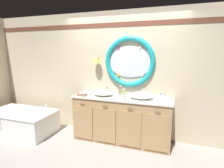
{
  "coord_description": "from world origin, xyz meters",
  "views": [
    {
      "loc": [
        1.01,
        -3.04,
        1.8
      ],
      "look_at": [
        -0.12,
        0.25,
        1.16
      ],
      "focal_mm": 29.01,
      "sensor_mm": 36.0,
      "label": 1
    }
  ],
  "objects_px": {
    "folded_hand_towel": "(82,95)",
    "bathtub": "(22,119)",
    "toiletry_basket": "(163,97)",
    "sink_basin_right": "(141,96)",
    "sink_basin_left": "(103,93)",
    "toothbrush_holder_left": "(120,92)",
    "toothbrush_holder_right": "(124,96)",
    "soap_dispenser": "(122,93)"
  },
  "relations": [
    {
      "from": "sink_basin_right",
      "to": "soap_dispenser",
      "type": "xyz_separation_m",
      "value": [
        -0.38,
        0.02,
        0.01
      ]
    },
    {
      "from": "sink_basin_right",
      "to": "soap_dispenser",
      "type": "relative_size",
      "value": 2.58
    },
    {
      "from": "sink_basin_left",
      "to": "soap_dispenser",
      "type": "xyz_separation_m",
      "value": [
        0.39,
        0.02,
        0.01
      ]
    },
    {
      "from": "bathtub",
      "to": "folded_hand_towel",
      "type": "distance_m",
      "value": 1.57
    },
    {
      "from": "sink_basin_right",
      "to": "soap_dispenser",
      "type": "distance_m",
      "value": 0.38
    },
    {
      "from": "bathtub",
      "to": "toothbrush_holder_left",
      "type": "relative_size",
      "value": 7.61
    },
    {
      "from": "toiletry_basket",
      "to": "toothbrush_holder_left",
      "type": "bearing_deg",
      "value": 175.34
    },
    {
      "from": "sink_basin_left",
      "to": "folded_hand_towel",
      "type": "distance_m",
      "value": 0.43
    },
    {
      "from": "toothbrush_holder_left",
      "to": "toiletry_basket",
      "type": "bearing_deg",
      "value": -4.66
    },
    {
      "from": "toothbrush_holder_right",
      "to": "toiletry_basket",
      "type": "relative_size",
      "value": 1.46
    },
    {
      "from": "soap_dispenser",
      "to": "toiletry_basket",
      "type": "relative_size",
      "value": 1.16
    },
    {
      "from": "toothbrush_holder_right",
      "to": "folded_hand_towel",
      "type": "relative_size",
      "value": 1.15
    },
    {
      "from": "soap_dispenser",
      "to": "toiletry_basket",
      "type": "distance_m",
      "value": 0.77
    },
    {
      "from": "folded_hand_towel",
      "to": "soap_dispenser",
      "type": "bearing_deg",
      "value": 12.42
    },
    {
      "from": "toothbrush_holder_left",
      "to": "soap_dispenser",
      "type": "height_order",
      "value": "toothbrush_holder_left"
    },
    {
      "from": "sink_basin_left",
      "to": "sink_basin_right",
      "type": "xyz_separation_m",
      "value": [
        0.77,
        -0.0,
        0.0
      ]
    },
    {
      "from": "toothbrush_holder_left",
      "to": "soap_dispenser",
      "type": "bearing_deg",
      "value": -64.59
    },
    {
      "from": "bathtub",
      "to": "soap_dispenser",
      "type": "height_order",
      "value": "soap_dispenser"
    },
    {
      "from": "toothbrush_holder_left",
      "to": "sink_basin_left",
      "type": "bearing_deg",
      "value": -142.37
    },
    {
      "from": "bathtub",
      "to": "sink_basin_left",
      "type": "bearing_deg",
      "value": 10.3
    },
    {
      "from": "bathtub",
      "to": "toiletry_basket",
      "type": "height_order",
      "value": "toiletry_basket"
    },
    {
      "from": "sink_basin_left",
      "to": "folded_hand_towel",
      "type": "xyz_separation_m",
      "value": [
        -0.4,
        -0.15,
        -0.04
      ]
    },
    {
      "from": "sink_basin_left",
      "to": "folded_hand_towel",
      "type": "bearing_deg",
      "value": -159.47
    },
    {
      "from": "toothbrush_holder_right",
      "to": "toiletry_basket",
      "type": "height_order",
      "value": "toothbrush_holder_right"
    },
    {
      "from": "toothbrush_holder_left",
      "to": "bathtub",
      "type": "bearing_deg",
      "value": -165.25
    },
    {
      "from": "toothbrush_holder_left",
      "to": "sink_basin_right",
      "type": "bearing_deg",
      "value": -25.29
    },
    {
      "from": "sink_basin_left",
      "to": "toothbrush_holder_right",
      "type": "height_order",
      "value": "toothbrush_holder_right"
    },
    {
      "from": "sink_basin_left",
      "to": "toiletry_basket",
      "type": "relative_size",
      "value": 2.65
    },
    {
      "from": "bathtub",
      "to": "toothbrush_holder_right",
      "type": "xyz_separation_m",
      "value": [
        2.29,
        0.19,
        0.68
      ]
    },
    {
      "from": "sink_basin_right",
      "to": "toiletry_basket",
      "type": "relative_size",
      "value": 3.0
    },
    {
      "from": "soap_dispenser",
      "to": "toiletry_basket",
      "type": "bearing_deg",
      "value": 9.9
    },
    {
      "from": "folded_hand_towel",
      "to": "bathtub",
      "type": "bearing_deg",
      "value": -172.71
    },
    {
      "from": "sink_basin_right",
      "to": "toiletry_basket",
      "type": "distance_m",
      "value": 0.41
    },
    {
      "from": "toothbrush_holder_right",
      "to": "folded_hand_towel",
      "type": "xyz_separation_m",
      "value": [
        -0.87,
        -0.01,
        -0.04
      ]
    },
    {
      "from": "sink_basin_right",
      "to": "toiletry_basket",
      "type": "xyz_separation_m",
      "value": [
        0.37,
        0.16,
        -0.03
      ]
    },
    {
      "from": "sink_basin_right",
      "to": "toiletry_basket",
      "type": "bearing_deg",
      "value": 22.68
    },
    {
      "from": "sink_basin_left",
      "to": "sink_basin_right",
      "type": "bearing_deg",
      "value": -0.0
    },
    {
      "from": "toothbrush_holder_right",
      "to": "sink_basin_left",
      "type": "bearing_deg",
      "value": 163.56
    },
    {
      "from": "folded_hand_towel",
      "to": "toiletry_basket",
      "type": "height_order",
      "value": "toiletry_basket"
    },
    {
      "from": "bathtub",
      "to": "folded_hand_towel",
      "type": "bearing_deg",
      "value": 7.29
    },
    {
      "from": "sink_basin_right",
      "to": "toiletry_basket",
      "type": "height_order",
      "value": "sink_basin_right"
    },
    {
      "from": "bathtub",
      "to": "soap_dispenser",
      "type": "relative_size",
      "value": 8.5
    }
  ]
}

